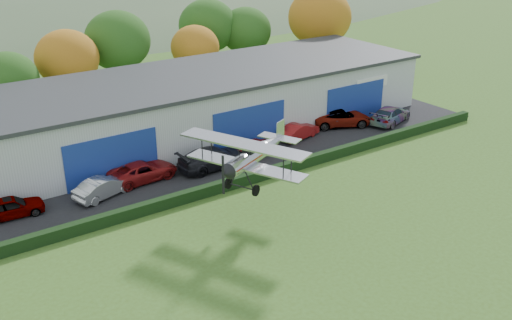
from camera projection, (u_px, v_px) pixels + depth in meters
ground at (409, 300)px, 29.60m from camera, size 300.00×300.00×0.00m
apron at (236, 156)px, 47.03m from camera, size 48.00×9.00×0.05m
hedge at (271, 172)px, 43.25m from camera, size 46.00×0.60×0.80m
hangar at (212, 100)px, 52.31m from camera, size 40.60×12.60×5.30m
tree_belt at (112, 48)px, 58.53m from camera, size 75.70×13.22×10.12m
car_0 at (10, 207)px, 37.34m from camera, size 4.31×1.99×1.43m
car_1 at (103, 187)px, 40.08m from camera, size 4.57×2.76×1.42m
car_2 at (143, 171)px, 42.52m from camera, size 5.27×2.69×1.42m
car_3 at (214, 158)px, 44.52m from camera, size 5.78×2.41×1.67m
car_4 at (257, 147)px, 46.82m from camera, size 4.61×2.98×1.46m
car_5 at (299, 131)px, 50.36m from camera, size 4.39×2.35×1.37m
car_6 at (341, 118)px, 53.37m from camera, size 6.10×4.59×1.54m
car_7 at (390, 115)px, 54.20m from camera, size 5.76×3.75×1.55m
biplane at (253, 154)px, 36.05m from camera, size 7.64×8.31×3.19m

